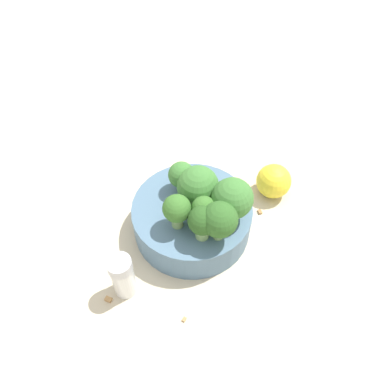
# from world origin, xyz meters

# --- Properties ---
(ground_plane) EXTENTS (3.00, 3.00, 0.00)m
(ground_plane) POSITION_xyz_m (0.00, 0.00, 0.00)
(ground_plane) COLOR beige
(bowl) EXTENTS (0.17, 0.17, 0.05)m
(bowl) POSITION_xyz_m (0.00, 0.00, 0.03)
(bowl) COLOR slate
(bowl) RESTS_ON ground_plane
(broccoli_floret_0) EXTENTS (0.06, 0.06, 0.06)m
(broccoli_floret_0) POSITION_xyz_m (0.01, -0.01, 0.08)
(broccoli_floret_0) COLOR #8EB770
(broccoli_floret_0) RESTS_ON bowl
(broccoli_floret_1) EXTENTS (0.04, 0.04, 0.05)m
(broccoli_floret_1) POSITION_xyz_m (-0.02, 0.03, 0.09)
(broccoli_floret_1) COLOR #7A9E5B
(broccoli_floret_1) RESTS_ON bowl
(broccoli_floret_2) EXTENTS (0.04, 0.04, 0.05)m
(broccoli_floret_2) POSITION_xyz_m (-0.05, 0.00, 0.08)
(broccoli_floret_2) COLOR #84AD66
(broccoli_floret_2) RESTS_ON bowl
(broccoli_floret_3) EXTENTS (0.06, 0.06, 0.07)m
(broccoli_floret_3) POSITION_xyz_m (-0.03, -0.05, 0.09)
(broccoli_floret_3) COLOR #8EB770
(broccoli_floret_3) RESTS_ON bowl
(broccoli_floret_4) EXTENTS (0.04, 0.04, 0.05)m
(broccoli_floret_4) POSITION_xyz_m (0.04, 0.01, 0.08)
(broccoli_floret_4) COLOR #84AD66
(broccoli_floret_4) RESTS_ON bowl
(broccoli_floret_5) EXTENTS (0.03, 0.03, 0.05)m
(broccoli_floret_5) POSITION_xyz_m (-0.03, -0.01, 0.08)
(broccoli_floret_5) COLOR #7A9E5B
(broccoli_floret_5) RESTS_ON bowl
(broccoli_floret_6) EXTENTS (0.05, 0.05, 0.06)m
(broccoli_floret_6) POSITION_xyz_m (-0.06, -0.02, 0.09)
(broccoli_floret_6) COLOR #84AD66
(broccoli_floret_6) RESTS_ON bowl
(pepper_shaker) EXTENTS (0.03, 0.03, 0.07)m
(pepper_shaker) POSITION_xyz_m (-0.07, 0.11, 0.04)
(pepper_shaker) COLOR silver
(pepper_shaker) RESTS_ON ground_plane
(lemon_wedge) EXTENTS (0.05, 0.05, 0.05)m
(lemon_wedge) POSITION_xyz_m (0.03, -0.14, 0.03)
(lemon_wedge) COLOR yellow
(lemon_wedge) RESTS_ON ground_plane
(almond_crumb_0) EXTENTS (0.01, 0.01, 0.01)m
(almond_crumb_0) POSITION_xyz_m (-0.08, 0.14, 0.00)
(almond_crumb_0) COLOR #AD7F4C
(almond_crumb_0) RESTS_ON ground_plane
(almond_crumb_1) EXTENTS (0.01, 0.01, 0.01)m
(almond_crumb_1) POSITION_xyz_m (-0.00, -0.11, 0.00)
(almond_crumb_1) COLOR olive
(almond_crumb_1) RESTS_ON ground_plane
(almond_crumb_2) EXTENTS (0.01, 0.01, 0.01)m
(almond_crumb_2) POSITION_xyz_m (-0.13, 0.05, 0.00)
(almond_crumb_2) COLOR #AD7F4C
(almond_crumb_2) RESTS_ON ground_plane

